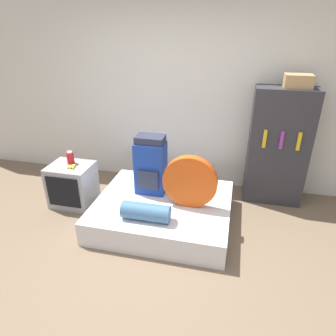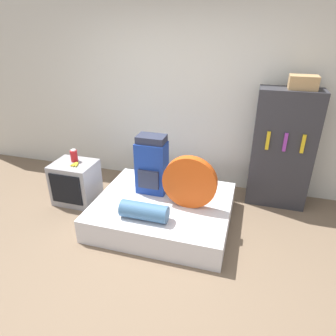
% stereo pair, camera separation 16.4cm
% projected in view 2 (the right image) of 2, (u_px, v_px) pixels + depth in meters
% --- Properties ---
extents(ground_plane, '(16.00, 16.00, 0.00)m').
position_uv_depth(ground_plane, '(138.00, 267.00, 3.07)').
color(ground_plane, brown).
extents(wall_back, '(8.00, 0.05, 2.60)m').
position_uv_depth(wall_back, '(187.00, 98.00, 4.23)').
color(wall_back, silver).
rests_on(wall_back, ground_plane).
extents(bed, '(1.63, 1.38, 0.30)m').
position_uv_depth(bed, '(163.00, 210.00, 3.73)').
color(bed, silver).
rests_on(bed, ground_plane).
extents(backpack, '(0.37, 0.28, 0.75)m').
position_uv_depth(backpack, '(152.00, 165.00, 3.72)').
color(backpack, navy).
rests_on(backpack, bed).
extents(tent_bag, '(0.63, 0.10, 0.63)m').
position_uv_depth(tent_bag, '(190.00, 182.00, 3.42)').
color(tent_bag, '#D14C14').
rests_on(tent_bag, bed).
extents(sleeping_roll, '(0.54, 0.19, 0.19)m').
position_uv_depth(sleeping_roll, '(144.00, 211.00, 3.28)').
color(sleeping_roll, '#3D668E').
rests_on(sleeping_roll, bed).
extents(television, '(0.56, 0.48, 0.57)m').
position_uv_depth(television, '(76.00, 182.00, 4.10)').
color(television, '#939399').
rests_on(television, ground_plane).
extents(canister, '(0.09, 0.09, 0.17)m').
position_uv_depth(canister, '(74.00, 156.00, 4.01)').
color(canister, '#B2191E').
rests_on(canister, television).
extents(banana_bunch, '(0.11, 0.14, 0.03)m').
position_uv_depth(banana_bunch, '(75.00, 164.00, 3.92)').
color(banana_bunch, yellow).
rests_on(banana_bunch, television).
extents(bookshelf, '(0.76, 0.38, 1.56)m').
position_uv_depth(bookshelf, '(282.00, 150.00, 3.87)').
color(bookshelf, '#2D2D33').
rests_on(bookshelf, ground_plane).
extents(cardboard_box, '(0.32, 0.22, 0.16)m').
position_uv_depth(cardboard_box, '(303.00, 82.00, 3.46)').
color(cardboard_box, '#A88456').
rests_on(cardboard_box, bookshelf).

